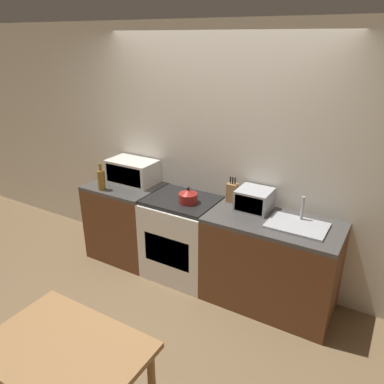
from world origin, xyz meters
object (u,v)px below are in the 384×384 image
toaster_oven (254,200)px  dining_table (66,361)px  bottle (101,179)px  microwave (132,171)px  kettle (188,196)px  stove_range (182,237)px

toaster_oven → dining_table: bearing=-99.3°
bottle → toaster_oven: bottle is taller
microwave → dining_table: size_ratio=0.56×
kettle → stove_range: bearing=155.9°
microwave → bottle: (-0.15, -0.34, -0.01)m
kettle → bottle: (-0.99, -0.18, 0.05)m
kettle → bottle: size_ratio=0.63×
microwave → toaster_oven: size_ratio=1.73×
microwave → toaster_oven: 1.46m
kettle → dining_table: 1.93m
microwave → dining_table: (1.12, -2.05, -0.36)m
kettle → microwave: bearing=168.8°
microwave → toaster_oven: microwave is taller
stove_range → toaster_oven: bearing=10.9°
stove_range → toaster_oven: (0.73, 0.14, 0.55)m
toaster_oven → kettle: bearing=-163.5°
stove_range → kettle: size_ratio=4.76×
kettle → microwave: 0.85m
stove_range → dining_table: (0.39, -1.93, 0.22)m
dining_table → bottle: bearing=126.7°
bottle → toaster_oven: (1.61, 0.36, -0.01)m
toaster_oven → stove_range: bearing=-169.1°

